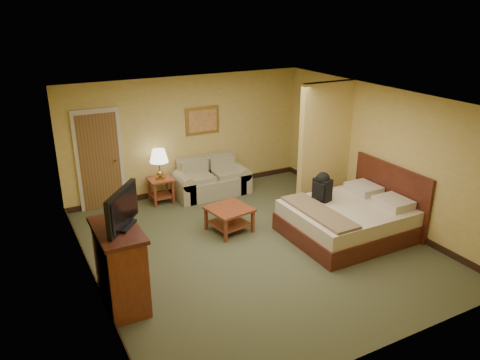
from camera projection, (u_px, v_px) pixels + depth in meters
floor at (255, 246)px, 8.26m from camera, size 6.00×6.00×0.00m
ceiling at (257, 100)px, 7.33m from camera, size 6.00×6.00×0.00m
back_wall at (188, 135)px, 10.27m from camera, size 5.50×0.02×2.60m
left_wall at (86, 210)px, 6.59m from camera, size 0.02×6.00×2.60m
right_wall at (379, 154)px, 9.00m from camera, size 0.02×6.00×2.60m
partition at (325, 146)px, 9.50m from camera, size 1.20×0.15×2.60m
door at (100, 161)px, 9.48m from camera, size 0.94×0.16×2.10m
baseboard at (190, 188)px, 10.71m from camera, size 5.50×0.02×0.12m
loveseat at (211, 183)px, 10.44m from camera, size 1.65×0.77×0.83m
side_table at (161, 187)px, 9.97m from camera, size 0.50×0.50×0.55m
table_lamp at (159, 157)px, 9.73m from camera, size 0.39×0.39×0.64m
coffee_table at (229, 214)px, 8.71m from camera, size 0.84×0.84×0.47m
wall_picture at (202, 121)px, 10.30m from camera, size 0.79×0.04×0.62m
dresser at (120, 266)px, 6.50m from camera, size 0.58×1.11×1.19m
tv at (122, 210)px, 6.25m from camera, size 0.60×0.74×0.54m
bed at (352, 218)px, 8.58m from camera, size 2.21×1.88×1.22m
backpack at (323, 186)px, 8.59m from camera, size 0.30×0.36×0.55m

